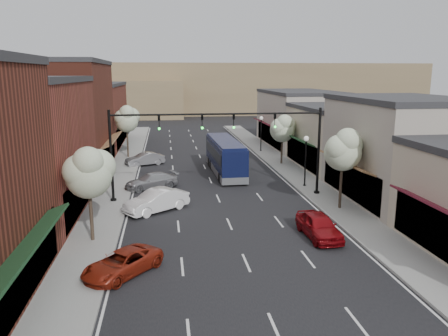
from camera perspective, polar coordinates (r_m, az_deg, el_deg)
name	(u,v)px	position (r m, az deg, el deg)	size (l,w,h in m)	color
ground	(234,235)	(26.72, 1.33, -8.75)	(160.00, 160.00, 0.00)	black
sidewalk_left	(121,172)	(44.39, -13.26, -0.46)	(2.80, 73.00, 0.15)	gray
sidewalk_right	(286,167)	(45.86, 8.10, 0.15)	(2.80, 73.00, 0.15)	gray
curb_left	(136,171)	(44.27, -11.46, -0.41)	(0.25, 73.00, 0.17)	gray
curb_right	(273,167)	(45.51, 6.41, 0.10)	(0.25, 73.00, 0.17)	gray
bldg_left_midnear	(12,148)	(32.69, -25.95, 2.35)	(10.14, 14.10, 9.40)	brown
bldg_left_midfar	(59,117)	(46.00, -20.71, 6.24)	(10.14, 14.10, 10.90)	maroon
bldg_left_far	(88,115)	(61.74, -17.36, 6.64)	(10.14, 18.10, 8.40)	brown
bldg_right_midnear	(400,150)	(35.82, 22.00, 2.24)	(9.14, 12.10, 7.90)	#A69A8E
bldg_right_midfar	(338,137)	(46.59, 14.68, 3.92)	(9.14, 12.10, 6.40)	#BCAC96
bldg_right_far	(298,119)	(59.62, 9.64, 6.36)	(9.14, 16.10, 7.40)	#A69A8E
hill_far	(180,88)	(114.76, -5.81, 10.37)	(120.00, 30.00, 12.00)	#7A6647
hill_near	(70,99)	(104.92, -19.47, 8.48)	(50.00, 20.00, 8.00)	#7A6647
signal_mast_right	(290,139)	(34.37, 8.58, 3.81)	(8.22, 0.46, 7.00)	black
signal_mast_left	(143,142)	(33.05, -10.52, 3.41)	(8.22, 0.46, 7.00)	black
tree_right_near	(344,149)	(31.53, 15.39, 2.45)	(2.85, 2.65, 5.95)	#47382B
tree_right_far	(283,128)	(46.58, 7.70, 5.23)	(2.85, 2.65, 5.43)	#47382B
tree_left_near	(89,171)	(25.52, -17.22, -0.41)	(2.85, 2.65, 5.69)	#47382B
tree_left_far	(127,118)	(51.01, -12.57, 6.34)	(2.85, 2.65, 6.13)	#47382B
lamp_post_near	(306,153)	(37.63, 10.64, 1.97)	(0.44, 0.44, 4.44)	black
lamp_post_far	(261,128)	(54.33, 4.88, 5.24)	(0.44, 0.44, 4.44)	black
coach_bus	(225,156)	(42.50, 0.14, 1.60)	(2.70, 10.90, 3.32)	#0E1439
red_hatchback	(319,226)	(26.73, 12.28, -7.36)	(1.73, 4.31, 1.47)	maroon
parked_car_a	(122,263)	(22.16, -13.14, -12.01)	(1.94, 4.21, 1.17)	maroon
parked_car_b	(157,201)	(31.24, -8.81, -4.24)	(1.67, 4.78, 1.57)	white
parked_car_c	(151,181)	(37.49, -9.45, -1.69)	(1.85, 4.54, 1.32)	#9C9CA1
parked_car_e	(145,159)	(47.16, -10.29, 1.15)	(1.43, 4.11, 1.35)	#A0A0A6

